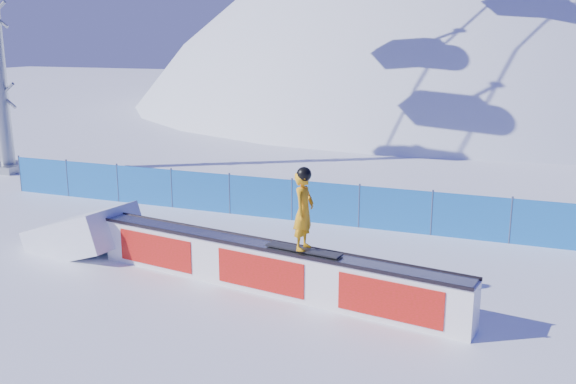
% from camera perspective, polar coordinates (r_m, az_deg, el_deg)
% --- Properties ---
extents(ground, '(160.00, 160.00, 0.00)m').
position_cam_1_polar(ground, '(14.37, -2.31, -7.58)').
color(ground, white).
rests_on(ground, ground).
extents(snow_hill, '(64.00, 64.00, 64.00)m').
position_cam_1_polar(snow_hill, '(59.27, 14.45, -9.85)').
color(snow_hill, silver).
rests_on(snow_hill, ground).
extents(safety_fence, '(22.05, 0.05, 1.30)m').
position_cam_1_polar(safety_fence, '(18.20, 3.30, -1.01)').
color(safety_fence, blue).
rests_on(safety_fence, ground).
extents(rail_box, '(8.65, 1.95, 1.04)m').
position_cam_1_polar(rail_box, '(13.46, -1.87, -6.73)').
color(rail_box, white).
rests_on(rail_box, ground).
extents(snow_ramp, '(2.94, 2.09, 1.69)m').
position_cam_1_polar(snow_ramp, '(16.98, -17.62, -4.85)').
color(snow_ramp, white).
rests_on(snow_ramp, ground).
extents(snowboarder, '(1.65, 0.60, 1.70)m').
position_cam_1_polar(snowboarder, '(12.63, 1.41, -1.61)').
color(snowboarder, black).
rests_on(snowboarder, rail_box).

